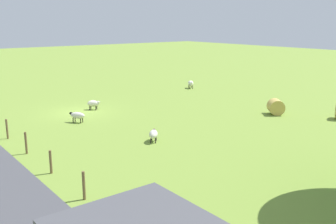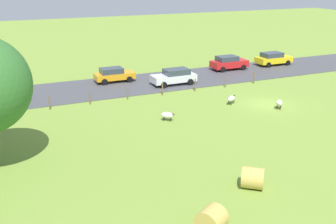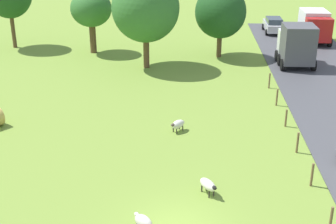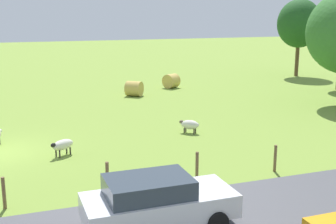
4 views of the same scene
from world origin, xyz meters
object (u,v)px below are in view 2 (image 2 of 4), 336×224
Objects in this scene: sheep_2 at (167,115)px; car_4 at (273,58)px; hay_bale_1 at (211,220)px; car_1 at (174,76)px; sheep_3 at (279,103)px; car_3 at (114,74)px; car_2 at (229,63)px; hay_bale_0 at (253,178)px; sheep_1 at (231,99)px.

sheep_2 is 0.24× the size of car_4.
hay_bale_1 is 25.39m from car_1.
sheep_3 is 0.25× the size of car_3.
car_2 is at bearing -68.48° from car_1.
hay_bale_1 is 36.44m from car_4.
car_4 reaches higher than hay_bale_0.
hay_bale_0 is 24.65m from car_3.
car_3 is at bearing 1.43° from sheep_2.
car_2 is (27.12, -17.94, 0.31)m from hay_bale_1.
hay_bale_1 reaches higher than sheep_1.
sheep_2 is at bearing -16.33° from hay_bale_1.
hay_bale_1 is 27.44m from car_3.
car_3 reaches higher than sheep_3.
sheep_2 is at bearing 83.31° from sheep_3.
sheep_2 is 24.14m from car_4.
car_1 is (9.65, -5.09, 0.43)m from sheep_2.
car_1 reaches higher than hay_bale_1.
sheep_2 is 11.47m from hay_bale_0.
sheep_1 is at bearing -35.20° from hay_bale_1.
hay_bale_1 is 0.26× the size of car_4.
hay_bale_1 is at bearing 137.92° from car_4.
car_4 is (11.42, -13.40, 0.38)m from sheep_1.
sheep_3 is at bearing -132.75° from sheep_1.
hay_bale_0 is 0.26× the size of car_2.
sheep_1 is 7.10m from sheep_2.
hay_bale_1 is (-15.62, 11.02, 0.09)m from sheep_1.
car_1 is at bearing -13.79° from hay_bale_0.
hay_bale_0 is at bearing 135.81° from sheep_3.
car_3 is at bearing 56.99° from car_1.
sheep_3 is 0.23× the size of car_2.
hay_bale_1 is (-2.54, 4.00, 0.02)m from hay_bale_0.
car_1 is 1.04× the size of car_2.
sheep_3 is at bearing -144.44° from car_3.
car_2 is 1.06× the size of car_3.
sheep_2 is at bearing 152.22° from car_1.
car_1 is 1.00× the size of car_4.
sheep_1 is 0.26× the size of car_1.
sheep_2 is 0.94× the size of hay_bale_0.
car_1 is 15.60m from car_4.
hay_bale_0 is 0.25× the size of car_4.
hay_bale_0 reaches higher than sheep_2.
car_2 reaches higher than hay_bale_0.
car_4 is at bearing -42.08° from hay_bale_1.
sheep_2 is at bearing 122.68° from car_4.
car_1 is (8.04, 1.83, 0.38)m from sheep_1.
car_4 is (24.51, -20.42, 0.31)m from hay_bale_0.
car_2 is (24.58, -13.94, 0.34)m from hay_bale_0.
sheep_3 is 0.89× the size of hay_bale_0.
car_1 reaches higher than sheep_1.
car_2 is 6.48m from car_4.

